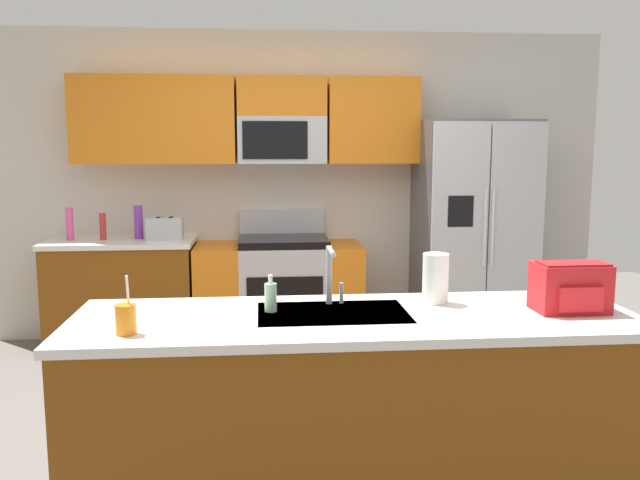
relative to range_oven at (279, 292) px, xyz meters
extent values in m
plane|color=#66605B|center=(0.21, -1.80, -0.44)|extent=(9.00, 9.00, 0.00)
cube|color=beige|center=(0.21, 0.35, 0.86)|extent=(5.20, 0.10, 2.60)
cube|color=orange|center=(-1.29, 0.14, 1.41)|extent=(0.70, 0.32, 0.70)
cube|color=orange|center=(-0.64, 0.14, 1.41)|extent=(0.59, 0.32, 0.70)
cube|color=orange|center=(0.79, 0.14, 1.41)|extent=(0.75, 0.32, 0.70)
cube|color=#B7BABF|center=(0.04, 0.14, 1.25)|extent=(0.72, 0.32, 0.38)
cube|color=black|center=(-0.02, -0.03, 1.25)|extent=(0.52, 0.01, 0.30)
cube|color=orange|center=(0.04, 0.14, 1.60)|extent=(0.72, 0.32, 0.32)
cube|color=brown|center=(-1.27, 0.00, -0.01)|extent=(1.13, 0.60, 0.86)
cube|color=silver|center=(-1.27, 0.00, 0.44)|extent=(1.16, 0.63, 0.04)
cube|color=#B7BABF|center=(0.04, 0.00, -0.02)|extent=(0.72, 0.60, 0.84)
cube|color=black|center=(0.04, -0.31, 0.01)|extent=(0.60, 0.01, 0.36)
cube|color=black|center=(0.04, 0.00, 0.43)|extent=(0.72, 0.60, 0.06)
cube|color=#B7BABF|center=(0.04, 0.27, 0.56)|extent=(0.72, 0.06, 0.20)
cube|color=orange|center=(-0.50, 0.00, -0.02)|extent=(0.36, 0.60, 0.84)
cube|color=orange|center=(0.54, 0.00, -0.02)|extent=(0.28, 0.60, 0.84)
cube|color=#4C4F54|center=(1.61, -0.05, 0.48)|extent=(0.90, 0.70, 1.85)
cube|color=#B7BABF|center=(1.39, -0.42, 0.48)|extent=(0.44, 0.04, 1.81)
cube|color=#B7BABF|center=(1.84, -0.42, 0.48)|extent=(0.44, 0.04, 1.81)
cylinder|color=silver|center=(1.58, -0.45, 0.57)|extent=(0.02, 0.02, 0.60)
cylinder|color=silver|center=(1.64, -0.45, 0.57)|extent=(0.02, 0.02, 0.60)
cube|color=black|center=(1.39, -0.44, 0.70)|extent=(0.20, 0.00, 0.24)
cube|color=brown|center=(0.28, -2.50, -0.01)|extent=(2.49, 0.77, 0.86)
cube|color=silver|center=(0.28, -2.50, 0.44)|extent=(2.53, 0.81, 0.04)
cube|color=#B7BABF|center=(0.18, -2.45, 0.44)|extent=(0.68, 0.44, 0.03)
cube|color=#B7BABF|center=(-0.91, -0.05, 0.55)|extent=(0.28, 0.16, 0.18)
cube|color=black|center=(-0.96, -0.05, 0.63)|extent=(0.03, 0.11, 0.01)
cube|color=black|center=(-0.86, -0.05, 0.63)|extent=(0.03, 0.11, 0.01)
cylinder|color=#B2332D|center=(-1.40, 0.00, 0.56)|extent=(0.05, 0.05, 0.21)
cylinder|color=#EA4C93|center=(-1.66, 0.00, 0.59)|extent=(0.06, 0.06, 0.26)
cylinder|color=purple|center=(-1.13, 0.03, 0.59)|extent=(0.07, 0.07, 0.27)
cylinder|color=#B7BABF|center=(0.18, -2.28, 0.60)|extent=(0.03, 0.03, 0.28)
cylinder|color=#B7BABF|center=(0.18, -2.38, 0.73)|extent=(0.02, 0.20, 0.02)
cylinder|color=#B7BABF|center=(0.24, -2.28, 0.51)|extent=(0.02, 0.02, 0.10)
cylinder|color=orange|center=(-0.69, -2.72, 0.52)|extent=(0.08, 0.08, 0.12)
cylinder|color=white|center=(-0.68, -2.72, 0.63)|extent=(0.01, 0.03, 0.14)
cylinder|color=#A5D8B2|center=(-0.10, -2.41, 0.52)|extent=(0.06, 0.06, 0.13)
cylinder|color=white|center=(-0.10, -2.41, 0.61)|extent=(0.02, 0.02, 0.04)
cylinder|color=white|center=(0.69, -2.32, 0.58)|extent=(0.12, 0.12, 0.24)
cube|color=red|center=(1.26, -2.53, 0.57)|extent=(0.32, 0.20, 0.22)
cube|color=#AD1A1E|center=(1.26, -2.55, 0.67)|extent=(0.30, 0.14, 0.03)
cube|color=red|center=(1.26, -2.63, 0.54)|extent=(0.20, 0.03, 0.11)
camera|label=1|loc=(-0.14, -5.34, 1.21)|focal=36.86mm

